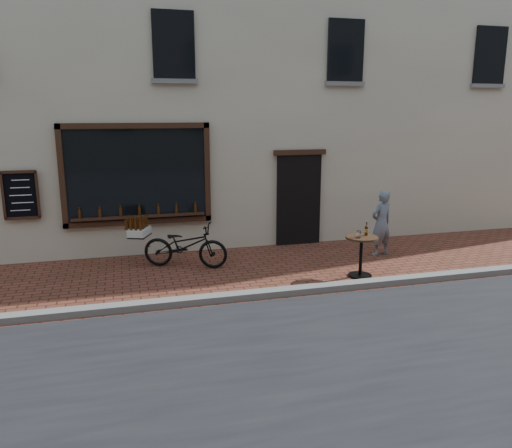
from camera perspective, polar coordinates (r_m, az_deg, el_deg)
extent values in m
plane|color=#562C1C|center=(8.75, 0.74, -8.83)|extent=(90.00, 90.00, 0.00)
cube|color=slate|center=(8.90, 0.39, -8.01)|extent=(90.00, 0.25, 0.12)
cube|color=beige|center=(14.60, -6.65, 19.73)|extent=(28.00, 6.00, 10.00)
cube|color=black|center=(11.35, -13.43, 5.52)|extent=(3.00, 0.06, 2.00)
cube|color=black|center=(11.25, -13.71, 10.86)|extent=(3.24, 0.10, 0.12)
cube|color=black|center=(11.51, -13.16, 0.27)|extent=(3.24, 0.10, 0.12)
cube|color=black|center=(11.39, -21.31, 5.01)|extent=(0.12, 0.10, 2.24)
cube|color=black|center=(11.49, -5.60, 5.89)|extent=(0.12, 0.10, 2.24)
cube|color=black|center=(11.44, -13.18, 0.85)|extent=(2.90, 0.16, 0.05)
cube|color=black|center=(12.20, 4.89, 2.74)|extent=(1.10, 0.10, 2.20)
cube|color=black|center=(12.02, 5.05, 8.17)|extent=(1.30, 0.10, 0.12)
cube|color=black|center=(11.57, -25.30, 3.01)|extent=(0.62, 0.04, 0.92)
cylinder|color=#3D1C07|center=(11.44, -19.47, 1.07)|extent=(0.06, 0.06, 0.19)
cylinder|color=#3D1C07|center=(11.42, -17.39, 1.19)|extent=(0.06, 0.06, 0.19)
cylinder|color=#3D1C07|center=(11.41, -15.30, 1.32)|extent=(0.06, 0.06, 0.19)
cylinder|color=#3D1C07|center=(11.41, -13.21, 1.44)|extent=(0.06, 0.06, 0.19)
cylinder|color=#3D1C07|center=(11.43, -11.13, 1.56)|extent=(0.06, 0.06, 0.19)
cylinder|color=#3D1C07|center=(11.47, -9.05, 1.67)|extent=(0.06, 0.06, 0.19)
cylinder|color=#3D1C07|center=(11.52, -6.99, 1.79)|extent=(0.06, 0.06, 0.19)
cube|color=black|center=(11.42, -9.41, 19.57)|extent=(0.90, 0.06, 1.40)
cube|color=black|center=(12.51, 10.23, 18.94)|extent=(0.90, 0.06, 1.40)
cube|color=black|center=(14.64, 25.21, 17.05)|extent=(0.90, 0.06, 1.40)
imported|color=black|center=(10.56, -8.08, -2.43)|extent=(1.89, 1.26, 0.94)
cube|color=black|center=(10.82, -13.17, -1.31)|extent=(0.52, 0.60, 0.03)
cube|color=beige|center=(10.80, -13.19, -0.85)|extent=(0.53, 0.62, 0.15)
cylinder|color=#3D1C07|center=(10.56, -13.06, -0.20)|extent=(0.06, 0.06, 0.20)
cylinder|color=#3D1C07|center=(10.59, -13.59, -0.19)|extent=(0.06, 0.06, 0.20)
cylinder|color=#3D1C07|center=(10.63, -14.12, -0.17)|extent=(0.06, 0.06, 0.20)
cylinder|color=#3D1C07|center=(10.67, -14.64, -0.15)|extent=(0.06, 0.06, 0.20)
cylinder|color=#3D1C07|center=(10.67, -12.83, -0.05)|extent=(0.06, 0.06, 0.20)
cylinder|color=#3D1C07|center=(10.71, -13.36, -0.04)|extent=(0.06, 0.06, 0.20)
cylinder|color=#3D1C07|center=(10.74, -13.88, -0.02)|extent=(0.06, 0.06, 0.20)
cylinder|color=#3D1C07|center=(10.78, -14.39, 0.00)|extent=(0.06, 0.06, 0.20)
cylinder|color=#3D1C07|center=(10.79, -12.61, 0.09)|extent=(0.06, 0.06, 0.20)
cylinder|color=#3D1C07|center=(10.82, -13.12, 0.11)|extent=(0.06, 0.06, 0.20)
cylinder|color=#3D1C07|center=(10.86, -13.64, 0.13)|extent=(0.06, 0.06, 0.20)
cylinder|color=#3D1C07|center=(10.90, -14.15, 0.14)|extent=(0.06, 0.06, 0.20)
cylinder|color=#3D1C07|center=(10.90, -12.38, 0.24)|extent=(0.06, 0.06, 0.20)
cylinder|color=#3D1C07|center=(10.94, -12.90, 0.25)|extent=(0.06, 0.06, 0.20)
cylinder|color=black|center=(10.23, 11.79, -5.76)|extent=(0.47, 0.47, 0.03)
cylinder|color=black|center=(10.11, 11.89, -3.68)|extent=(0.06, 0.06, 0.74)
cylinder|color=black|center=(10.01, 11.99, -1.53)|extent=(0.64, 0.64, 0.04)
cylinder|color=gold|center=(10.09, 12.50, -0.73)|extent=(0.07, 0.07, 0.06)
cylinder|color=white|center=(9.88, 11.66, -1.17)|extent=(0.08, 0.08, 0.14)
imported|color=slate|center=(11.60, 14.13, 0.09)|extent=(0.61, 0.48, 1.49)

